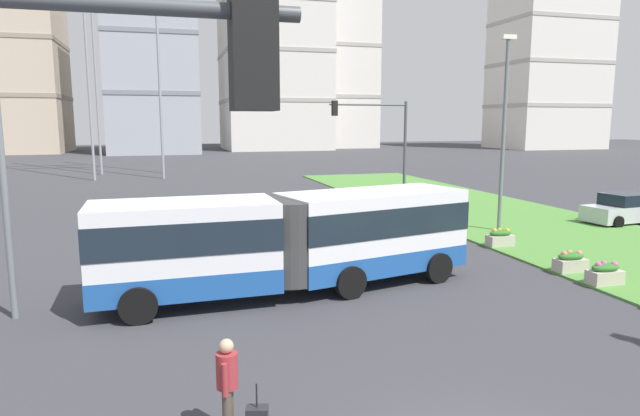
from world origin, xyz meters
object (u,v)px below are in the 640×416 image
Objects in this scene: apartment_tower_eastcentre at (320,26)px; traffic_light_far_right at (381,137)px; pedestrian_crossing at (227,382)px; flower_planter_3 at (571,262)px; apartment_tower_westcentre at (151,39)px; streetlight_median at (504,126)px; flower_planter_4 at (500,237)px; apartment_tower_east at (549,45)px; car_silver_hatch at (625,209)px; apartment_tower_centre at (273,9)px; streetlight_left at (0,142)px; articulated_bus at (291,239)px; flower_planter_2 at (605,273)px.

traffic_light_far_right is at bearing -103.64° from apartment_tower_eastcentre.
pedestrian_crossing is 1.58× the size of flower_planter_3.
apartment_tower_eastcentre is at bearing 22.77° from apartment_tower_westcentre.
flower_planter_4 is at bearing -122.89° from streetlight_median.
flower_planter_3 is 0.03× the size of apartment_tower_east.
apartment_tower_eastcentre reaches higher than apartment_tower_east.
flower_planter_3 is 0.17× the size of traffic_light_far_right.
apartment_tower_westcentre reaches higher than streetlight_median.
apartment_tower_westcentre is (-2.22, 89.47, 17.75)m from pedestrian_crossing.
car_silver_hatch reaches higher than flower_planter_4.
apartment_tower_westcentre is at bearing 107.86° from car_silver_hatch.
car_silver_hatch is at bearing -88.69° from apartment_tower_centre.
traffic_light_far_right is 0.69× the size of streetlight_median.
streetlight_left is at bearing -105.36° from apartment_tower_centre.
streetlight_left is (-4.89, 7.29, 3.71)m from pedestrian_crossing.
apartment_tower_east is (72.69, 86.10, 19.07)m from pedestrian_crossing.
car_silver_hatch is 0.72× the size of traffic_light_far_right.
streetlight_left reaches higher than articulated_bus.
apartment_tower_east is (60.08, 80.76, 19.64)m from flower_planter_2.
apartment_tower_centre is (7.51, 92.96, 25.96)m from flower_planter_2.
apartment_tower_eastcentre is 45.37m from apartment_tower_east.
streetlight_median is at bearing -100.46° from apartment_tower_eastcentre.
flower_planter_2 is at bearing -12.90° from articulated_bus.
streetlight_median is (-7.54, -0.11, 4.27)m from car_silver_hatch.
flower_planter_4 is 0.02× the size of apartment_tower_centre.
pedestrian_crossing is at bearing -130.17° from apartment_tower_east.
flower_planter_4 is 91.31m from apartment_tower_centre.
articulated_bus reaches higher than flower_planter_3.
flower_planter_2 is 96.81m from apartment_tower_centre.
apartment_tower_east is (77.58, 78.81, 15.35)m from streetlight_left.
apartment_tower_east is at bearing 52.82° from flower_planter_3.
apartment_tower_eastcentre is (10.89, 5.11, -1.70)m from apartment_tower_centre.
flower_planter_3 is 95.31m from apartment_tower_centre.
streetlight_left reaches higher than traffic_light_far_right.
apartment_tower_centre is 12.15m from apartment_tower_eastcentre.
streetlight_left is 0.93× the size of streetlight_median.
apartment_tower_centre reaches higher than flower_planter_3.
pedestrian_crossing is 0.05× the size of apartment_tower_westcentre.
flower_planter_2 is 0.02× the size of apartment_tower_centre.
apartment_tower_east is at bearing 46.89° from traffic_light_far_right.
articulated_bus is 8.12m from pedestrian_crossing.
traffic_light_far_right is at bearing 38.98° from streetlight_left.
apartment_tower_westcentre is at bearing 102.51° from streetlight_median.
apartment_tower_centre is at bearing 74.64° from streetlight_left.
apartment_tower_centre is at bearing 86.19° from streetlight_median.
flower_planter_2 and flower_planter_4 have the same top height.
traffic_light_far_right reaches higher than car_silver_hatch.
articulated_bus is 106.71m from apartment_tower_east.
car_silver_hatch is 0.09× the size of apartment_tower_centre.
streetlight_left is at bearing 178.74° from flower_planter_3.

